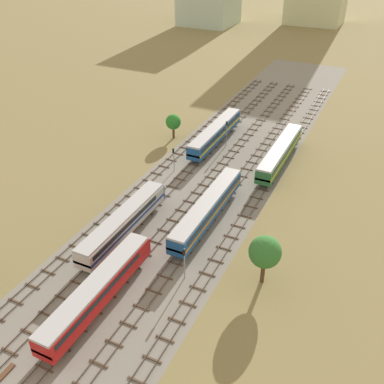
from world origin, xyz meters
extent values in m
plane|color=olive|center=(0.00, 56.00, 0.00)|extent=(480.00, 480.00, 0.00)
cube|color=gray|center=(0.00, 56.00, 0.00)|extent=(23.77, 176.00, 0.01)
cube|color=#47382D|center=(-10.60, 57.00, 0.22)|extent=(0.07, 126.00, 0.15)
cube|color=#47382D|center=(-9.17, 57.00, 0.22)|extent=(0.07, 126.00, 0.15)
cube|color=brown|center=(-9.89, 22.50, 0.07)|extent=(2.40, 0.22, 0.14)
cube|color=brown|center=(-9.89, 25.50, 0.07)|extent=(2.40, 0.22, 0.14)
cube|color=brown|center=(-9.89, 28.50, 0.07)|extent=(2.40, 0.22, 0.14)
cube|color=brown|center=(-9.89, 31.50, 0.07)|extent=(2.40, 0.22, 0.14)
cube|color=brown|center=(-9.89, 34.50, 0.07)|extent=(2.40, 0.22, 0.14)
cube|color=brown|center=(-9.89, 37.50, 0.07)|extent=(2.40, 0.22, 0.14)
cube|color=brown|center=(-9.89, 40.50, 0.07)|extent=(2.40, 0.22, 0.14)
cube|color=brown|center=(-9.89, 43.50, 0.07)|extent=(2.40, 0.22, 0.14)
cube|color=brown|center=(-9.89, 46.50, 0.07)|extent=(2.40, 0.22, 0.14)
cube|color=brown|center=(-9.89, 49.50, 0.07)|extent=(2.40, 0.22, 0.14)
cube|color=brown|center=(-9.89, 52.50, 0.07)|extent=(2.40, 0.22, 0.14)
cube|color=brown|center=(-9.89, 55.50, 0.07)|extent=(2.40, 0.22, 0.14)
cube|color=brown|center=(-9.89, 58.50, 0.07)|extent=(2.40, 0.22, 0.14)
cube|color=brown|center=(-9.89, 61.50, 0.07)|extent=(2.40, 0.22, 0.14)
cube|color=brown|center=(-9.89, 64.50, 0.07)|extent=(2.40, 0.22, 0.14)
cube|color=brown|center=(-9.89, 67.50, 0.07)|extent=(2.40, 0.22, 0.14)
cube|color=brown|center=(-9.89, 70.50, 0.07)|extent=(2.40, 0.22, 0.14)
cube|color=brown|center=(-9.89, 73.50, 0.07)|extent=(2.40, 0.22, 0.14)
cube|color=brown|center=(-9.89, 76.50, 0.07)|extent=(2.40, 0.22, 0.14)
cube|color=brown|center=(-9.89, 79.50, 0.07)|extent=(2.40, 0.22, 0.14)
cube|color=brown|center=(-9.89, 82.50, 0.07)|extent=(2.40, 0.22, 0.14)
cube|color=brown|center=(-9.89, 85.50, 0.07)|extent=(2.40, 0.22, 0.14)
cube|color=brown|center=(-9.89, 88.50, 0.07)|extent=(2.40, 0.22, 0.14)
cube|color=brown|center=(-9.89, 91.50, 0.07)|extent=(2.40, 0.22, 0.14)
cube|color=brown|center=(-9.89, 94.50, 0.07)|extent=(2.40, 0.22, 0.14)
cube|color=brown|center=(-9.89, 97.50, 0.07)|extent=(2.40, 0.22, 0.14)
cube|color=brown|center=(-9.89, 100.50, 0.07)|extent=(2.40, 0.22, 0.14)
cube|color=brown|center=(-9.89, 103.50, 0.07)|extent=(2.40, 0.22, 0.14)
cube|color=brown|center=(-9.89, 106.50, 0.07)|extent=(2.40, 0.22, 0.14)
cube|color=brown|center=(-9.89, 109.50, 0.07)|extent=(2.40, 0.22, 0.14)
cube|color=brown|center=(-9.89, 112.50, 0.07)|extent=(2.40, 0.22, 0.14)
cube|color=brown|center=(-9.89, 115.50, 0.07)|extent=(2.40, 0.22, 0.14)
cube|color=brown|center=(-9.89, 118.50, 0.07)|extent=(2.40, 0.22, 0.14)
cube|color=#47382D|center=(-5.66, 57.00, 0.22)|extent=(0.07, 126.00, 0.15)
cube|color=#47382D|center=(-4.23, 57.00, 0.22)|extent=(0.07, 126.00, 0.15)
cube|color=brown|center=(-4.94, 16.50, 0.07)|extent=(2.40, 0.22, 0.14)
cube|color=brown|center=(-4.94, 19.50, 0.07)|extent=(2.40, 0.22, 0.14)
cube|color=brown|center=(-4.94, 22.50, 0.07)|extent=(2.40, 0.22, 0.14)
cube|color=brown|center=(-4.94, 25.50, 0.07)|extent=(2.40, 0.22, 0.14)
cube|color=brown|center=(-4.94, 28.50, 0.07)|extent=(2.40, 0.22, 0.14)
cube|color=brown|center=(-4.94, 31.50, 0.07)|extent=(2.40, 0.22, 0.14)
cube|color=brown|center=(-4.94, 34.50, 0.07)|extent=(2.40, 0.22, 0.14)
cube|color=brown|center=(-4.94, 37.50, 0.07)|extent=(2.40, 0.22, 0.14)
cube|color=brown|center=(-4.94, 40.50, 0.07)|extent=(2.40, 0.22, 0.14)
cube|color=brown|center=(-4.94, 43.50, 0.07)|extent=(2.40, 0.22, 0.14)
cube|color=brown|center=(-4.94, 46.50, 0.07)|extent=(2.40, 0.22, 0.14)
cube|color=brown|center=(-4.94, 49.50, 0.07)|extent=(2.40, 0.22, 0.14)
cube|color=brown|center=(-4.94, 52.50, 0.07)|extent=(2.40, 0.22, 0.14)
cube|color=brown|center=(-4.94, 55.50, 0.07)|extent=(2.40, 0.22, 0.14)
cube|color=brown|center=(-4.94, 58.50, 0.07)|extent=(2.40, 0.22, 0.14)
cube|color=brown|center=(-4.94, 61.50, 0.07)|extent=(2.40, 0.22, 0.14)
cube|color=brown|center=(-4.94, 64.50, 0.07)|extent=(2.40, 0.22, 0.14)
cube|color=brown|center=(-4.94, 67.50, 0.07)|extent=(2.40, 0.22, 0.14)
cube|color=brown|center=(-4.94, 70.50, 0.07)|extent=(2.40, 0.22, 0.14)
cube|color=brown|center=(-4.94, 73.50, 0.07)|extent=(2.40, 0.22, 0.14)
cube|color=brown|center=(-4.94, 76.50, 0.07)|extent=(2.40, 0.22, 0.14)
cube|color=brown|center=(-4.94, 79.50, 0.07)|extent=(2.40, 0.22, 0.14)
cube|color=brown|center=(-4.94, 82.50, 0.07)|extent=(2.40, 0.22, 0.14)
cube|color=brown|center=(-4.94, 85.50, 0.07)|extent=(2.40, 0.22, 0.14)
cube|color=brown|center=(-4.94, 88.50, 0.07)|extent=(2.40, 0.22, 0.14)
cube|color=brown|center=(-4.94, 91.50, 0.07)|extent=(2.40, 0.22, 0.14)
cube|color=brown|center=(-4.94, 94.50, 0.07)|extent=(2.40, 0.22, 0.14)
cube|color=brown|center=(-4.94, 97.50, 0.07)|extent=(2.40, 0.22, 0.14)
cube|color=brown|center=(-4.94, 100.50, 0.07)|extent=(2.40, 0.22, 0.14)
cube|color=brown|center=(-4.94, 103.50, 0.07)|extent=(2.40, 0.22, 0.14)
cube|color=brown|center=(-4.94, 106.50, 0.07)|extent=(2.40, 0.22, 0.14)
cube|color=brown|center=(-4.94, 109.50, 0.07)|extent=(2.40, 0.22, 0.14)
cube|color=brown|center=(-4.94, 112.50, 0.07)|extent=(2.40, 0.22, 0.14)
cube|color=brown|center=(-4.94, 115.50, 0.07)|extent=(2.40, 0.22, 0.14)
cube|color=brown|center=(-4.94, 118.50, 0.07)|extent=(2.40, 0.22, 0.14)
cube|color=#47382D|center=(-0.72, 57.00, 0.22)|extent=(0.07, 126.00, 0.15)
cube|color=#47382D|center=(0.72, 57.00, 0.22)|extent=(0.07, 126.00, 0.15)
cube|color=brown|center=(0.00, 16.50, 0.07)|extent=(2.40, 0.22, 0.14)
cube|color=brown|center=(0.00, 19.50, 0.07)|extent=(2.40, 0.22, 0.14)
cube|color=brown|center=(0.00, 22.50, 0.07)|extent=(2.40, 0.22, 0.14)
cube|color=brown|center=(0.00, 25.50, 0.07)|extent=(2.40, 0.22, 0.14)
cube|color=brown|center=(0.00, 28.50, 0.07)|extent=(2.40, 0.22, 0.14)
cube|color=brown|center=(0.00, 31.50, 0.07)|extent=(2.40, 0.22, 0.14)
cube|color=brown|center=(0.00, 34.50, 0.07)|extent=(2.40, 0.22, 0.14)
cube|color=brown|center=(0.00, 37.50, 0.07)|extent=(2.40, 0.22, 0.14)
cube|color=brown|center=(0.00, 40.50, 0.07)|extent=(2.40, 0.22, 0.14)
cube|color=brown|center=(0.00, 43.50, 0.07)|extent=(2.40, 0.22, 0.14)
cube|color=brown|center=(0.00, 46.50, 0.07)|extent=(2.40, 0.22, 0.14)
cube|color=brown|center=(0.00, 49.50, 0.07)|extent=(2.40, 0.22, 0.14)
cube|color=brown|center=(0.00, 52.50, 0.07)|extent=(2.40, 0.22, 0.14)
cube|color=brown|center=(0.00, 55.50, 0.07)|extent=(2.40, 0.22, 0.14)
cube|color=brown|center=(0.00, 58.50, 0.07)|extent=(2.40, 0.22, 0.14)
cube|color=brown|center=(0.00, 61.50, 0.07)|extent=(2.40, 0.22, 0.14)
cube|color=brown|center=(0.00, 64.50, 0.07)|extent=(2.40, 0.22, 0.14)
cube|color=brown|center=(0.00, 67.50, 0.07)|extent=(2.40, 0.22, 0.14)
cube|color=brown|center=(0.00, 70.50, 0.07)|extent=(2.40, 0.22, 0.14)
cube|color=brown|center=(0.00, 73.50, 0.07)|extent=(2.40, 0.22, 0.14)
cube|color=brown|center=(0.00, 76.50, 0.07)|extent=(2.40, 0.22, 0.14)
cube|color=brown|center=(0.00, 79.50, 0.07)|extent=(2.40, 0.22, 0.14)
cube|color=brown|center=(0.00, 82.50, 0.07)|extent=(2.40, 0.22, 0.14)
cube|color=brown|center=(0.00, 85.50, 0.07)|extent=(2.40, 0.22, 0.14)
cube|color=brown|center=(0.00, 88.50, 0.07)|extent=(2.40, 0.22, 0.14)
cube|color=brown|center=(0.00, 91.50, 0.07)|extent=(2.40, 0.22, 0.14)
cube|color=brown|center=(0.00, 94.50, 0.07)|extent=(2.40, 0.22, 0.14)
cube|color=brown|center=(0.00, 97.50, 0.07)|extent=(2.40, 0.22, 0.14)
cube|color=brown|center=(0.00, 100.50, 0.07)|extent=(2.40, 0.22, 0.14)
cube|color=brown|center=(0.00, 103.50, 0.07)|extent=(2.40, 0.22, 0.14)
cube|color=brown|center=(0.00, 106.50, 0.07)|extent=(2.40, 0.22, 0.14)
cube|color=brown|center=(0.00, 109.50, 0.07)|extent=(2.40, 0.22, 0.14)
cube|color=brown|center=(0.00, 112.50, 0.07)|extent=(2.40, 0.22, 0.14)
cube|color=brown|center=(0.00, 115.50, 0.07)|extent=(2.40, 0.22, 0.14)
cube|color=brown|center=(0.00, 118.50, 0.07)|extent=(2.40, 0.22, 0.14)
cube|color=#47382D|center=(4.23, 57.00, 0.22)|extent=(0.07, 126.00, 0.15)
cube|color=#47382D|center=(5.66, 57.00, 0.22)|extent=(0.07, 126.00, 0.15)
cube|color=brown|center=(4.94, 19.50, 0.07)|extent=(2.40, 0.22, 0.14)
cube|color=brown|center=(4.94, 22.50, 0.07)|extent=(2.40, 0.22, 0.14)
cube|color=brown|center=(4.94, 25.50, 0.07)|extent=(2.40, 0.22, 0.14)
cube|color=brown|center=(4.94, 28.50, 0.07)|extent=(2.40, 0.22, 0.14)
cube|color=brown|center=(4.94, 31.50, 0.07)|extent=(2.40, 0.22, 0.14)
cube|color=brown|center=(4.94, 34.50, 0.07)|extent=(2.40, 0.22, 0.14)
cube|color=brown|center=(4.94, 37.50, 0.07)|extent=(2.40, 0.22, 0.14)
cube|color=brown|center=(4.94, 40.50, 0.07)|extent=(2.40, 0.22, 0.14)
cube|color=brown|center=(4.94, 43.50, 0.07)|extent=(2.40, 0.22, 0.14)
cube|color=brown|center=(4.94, 46.50, 0.07)|extent=(2.40, 0.22, 0.14)
cube|color=brown|center=(4.94, 49.50, 0.07)|extent=(2.40, 0.22, 0.14)
cube|color=brown|center=(4.94, 52.50, 0.07)|extent=(2.40, 0.22, 0.14)
cube|color=brown|center=(4.94, 55.50, 0.07)|extent=(2.40, 0.22, 0.14)
cube|color=brown|center=(4.94, 58.50, 0.07)|extent=(2.40, 0.22, 0.14)
cube|color=brown|center=(4.94, 61.50, 0.07)|extent=(2.40, 0.22, 0.14)
cube|color=brown|center=(4.94, 64.50, 0.07)|extent=(2.40, 0.22, 0.14)
cube|color=brown|center=(4.94, 67.50, 0.07)|extent=(2.40, 0.22, 0.14)
cube|color=brown|center=(4.94, 70.50, 0.07)|extent=(2.40, 0.22, 0.14)
cube|color=brown|center=(4.94, 73.50, 0.07)|extent=(2.40, 0.22, 0.14)
cube|color=brown|center=(4.94, 76.50, 0.07)|extent=(2.40, 0.22, 0.14)
cube|color=brown|center=(4.94, 79.50, 0.07)|extent=(2.40, 0.22, 0.14)
cube|color=brown|center=(4.94, 82.50, 0.07)|extent=(2.40, 0.22, 0.14)
cube|color=brown|center=(4.94, 85.50, 0.07)|extent=(2.40, 0.22, 0.14)
cube|color=brown|center=(4.94, 88.50, 0.07)|extent=(2.40, 0.22, 0.14)
cube|color=brown|center=(4.94, 91.50, 0.07)|extent=(2.40, 0.22, 0.14)
cube|color=brown|center=(4.94, 94.50, 0.07)|extent=(2.40, 0.22, 0.14)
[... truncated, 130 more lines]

